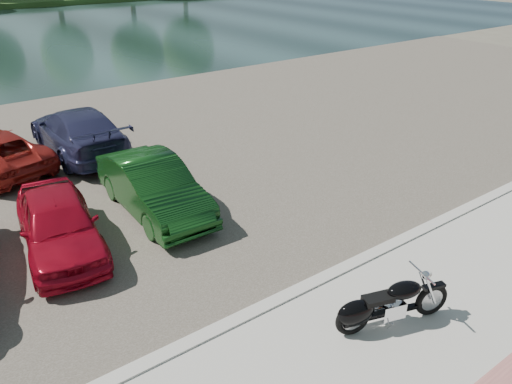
# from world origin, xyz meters

# --- Properties ---
(ground) EXTENTS (200.00, 200.00, 0.00)m
(ground) POSITION_xyz_m (0.00, 0.00, 0.00)
(ground) COLOR #595447
(ground) RESTS_ON ground
(promenade) EXTENTS (60.00, 6.00, 0.10)m
(promenade) POSITION_xyz_m (0.00, -1.00, 0.05)
(promenade) COLOR #B3B0A9
(promenade) RESTS_ON ground
(kerb) EXTENTS (60.00, 0.30, 0.14)m
(kerb) POSITION_xyz_m (0.00, 2.00, 0.07)
(kerb) COLOR #B3B0A9
(kerb) RESTS_ON ground
(parking_lot) EXTENTS (60.00, 18.00, 0.04)m
(parking_lot) POSITION_xyz_m (0.00, 11.00, 0.02)
(parking_lot) COLOR #444037
(parking_lot) RESTS_ON ground
(motorcycle) EXTENTS (2.26, 1.02, 1.05)m
(motorcycle) POSITION_xyz_m (0.42, 0.30, 0.56)
(motorcycle) COLOR black
(motorcycle) RESTS_ON promenade
(car_4) EXTENTS (2.18, 4.23, 1.38)m
(car_4) POSITION_xyz_m (-3.44, 6.46, 0.73)
(car_4) COLOR #A60B1F
(car_4) RESTS_ON parking_lot
(car_5) EXTENTS (1.64, 4.43, 1.45)m
(car_5) POSITION_xyz_m (-0.87, 6.90, 0.76)
(car_5) COLOR #103C13
(car_5) RESTS_ON parking_lot
(car_11) EXTENTS (2.22, 5.34, 1.54)m
(car_11) POSITION_xyz_m (-1.03, 12.23, 0.81)
(car_11) COLOR #292A50
(car_11) RESTS_ON parking_lot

